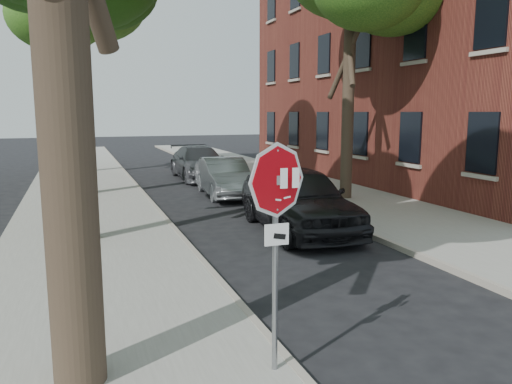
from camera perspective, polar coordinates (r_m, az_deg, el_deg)
ground at (r=6.42m, az=8.27°, el=-19.29°), size 120.00×120.00×0.00m
sidewalk_left at (r=17.21m, az=-18.89°, el=-1.35°), size 4.00×55.00×0.12m
sidewalk_right at (r=19.29m, az=7.21°, el=0.16°), size 4.00×55.00×0.12m
curb_left at (r=17.36m, az=-12.12°, el=-0.96°), size 0.12×55.00×0.13m
curb_right at (r=18.46m, az=1.53°, el=-0.16°), size 0.12×55.00×0.13m
apartment_building at (r=25.69m, az=22.38°, el=18.81°), size 12.20×20.20×15.30m
stop_sign at (r=5.44m, az=2.34°, el=-2.51°), size 0.76×0.34×2.61m
tree_far at (r=26.39m, az=-20.69°, el=17.66°), size 5.29×4.91×9.33m
car_a at (r=12.84m, az=4.87°, el=-0.75°), size 2.27×5.08×1.70m
car_b at (r=18.23m, az=-3.63°, el=1.71°), size 1.73×4.30×1.39m
car_c at (r=23.06m, az=-6.50°, el=3.35°), size 2.15×5.15×1.49m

